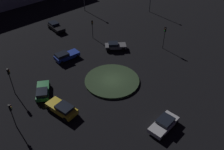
{
  "coord_description": "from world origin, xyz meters",
  "views": [
    {
      "loc": [
        22.08,
        -19.01,
        23.22
      ],
      "look_at": [
        0.0,
        0.0,
        1.21
      ],
      "focal_mm": 38.38,
      "sensor_mm": 36.0,
      "label": 1
    }
  ],
  "objects_px": {
    "car_silver": "(164,124)",
    "car_yellow": "(62,108)",
    "traffic_light_southwest": "(10,77)",
    "traffic_light_northwest": "(92,25)",
    "traffic_light_south": "(11,111)",
    "traffic_light_north": "(165,33)",
    "car_grey": "(115,46)",
    "car_blue": "(66,56)",
    "car_black": "(56,27)",
    "car_green": "(43,91)"
  },
  "relations": [
    {
      "from": "car_silver",
      "to": "car_yellow",
      "type": "height_order",
      "value": "car_yellow"
    },
    {
      "from": "car_silver",
      "to": "traffic_light_southwest",
      "type": "relative_size",
      "value": 1.01
    },
    {
      "from": "traffic_light_northwest",
      "to": "traffic_light_south",
      "type": "bearing_deg",
      "value": -34.63
    },
    {
      "from": "traffic_light_north",
      "to": "car_grey",
      "type": "bearing_deg",
      "value": -44.07
    },
    {
      "from": "car_blue",
      "to": "traffic_light_south",
      "type": "bearing_deg",
      "value": -143.34
    },
    {
      "from": "car_silver",
      "to": "car_blue",
      "type": "height_order",
      "value": "car_blue"
    },
    {
      "from": "car_yellow",
      "to": "traffic_light_southwest",
      "type": "distance_m",
      "value": 8.8
    },
    {
      "from": "car_silver",
      "to": "car_yellow",
      "type": "bearing_deg",
      "value": -58.13
    },
    {
      "from": "traffic_light_north",
      "to": "car_black",
      "type": "bearing_deg",
      "value": -65.87
    },
    {
      "from": "car_silver",
      "to": "traffic_light_north",
      "type": "xyz_separation_m",
      "value": [
        -12.57,
        14.98,
        2.4
      ]
    },
    {
      "from": "traffic_light_north",
      "to": "traffic_light_southwest",
      "type": "height_order",
      "value": "traffic_light_southwest"
    },
    {
      "from": "car_grey",
      "to": "car_blue",
      "type": "xyz_separation_m",
      "value": [
        -3.0,
        -8.79,
        0.03
      ]
    },
    {
      "from": "traffic_light_south",
      "to": "traffic_light_north",
      "type": "bearing_deg",
      "value": 4.35
    },
    {
      "from": "car_silver",
      "to": "car_green",
      "type": "height_order",
      "value": "car_silver"
    },
    {
      "from": "car_green",
      "to": "traffic_light_north",
      "type": "distance_m",
      "value": 23.67
    },
    {
      "from": "car_yellow",
      "to": "car_blue",
      "type": "relative_size",
      "value": 1.07
    },
    {
      "from": "car_black",
      "to": "traffic_light_northwest",
      "type": "distance_m",
      "value": 9.07
    },
    {
      "from": "car_grey",
      "to": "traffic_light_south",
      "type": "height_order",
      "value": "traffic_light_south"
    },
    {
      "from": "car_green",
      "to": "car_silver",
      "type": "bearing_deg",
      "value": -120.85
    },
    {
      "from": "car_grey",
      "to": "traffic_light_south",
      "type": "distance_m",
      "value": 22.65
    },
    {
      "from": "car_silver",
      "to": "car_blue",
      "type": "xyz_separation_m",
      "value": [
        -21.16,
        -0.87,
        0.08
      ]
    },
    {
      "from": "car_black",
      "to": "car_grey",
      "type": "bearing_deg",
      "value": 18.64
    },
    {
      "from": "car_green",
      "to": "traffic_light_northwest",
      "type": "height_order",
      "value": "traffic_light_northwest"
    },
    {
      "from": "car_silver",
      "to": "car_grey",
      "type": "bearing_deg",
      "value": -119.84
    },
    {
      "from": "car_black",
      "to": "traffic_light_northwest",
      "type": "height_order",
      "value": "traffic_light_northwest"
    },
    {
      "from": "car_green",
      "to": "car_blue",
      "type": "relative_size",
      "value": 1.0
    },
    {
      "from": "car_green",
      "to": "car_grey",
      "type": "relative_size",
      "value": 1.06
    },
    {
      "from": "car_silver",
      "to": "traffic_light_southwest",
      "type": "distance_m",
      "value": 21.64
    },
    {
      "from": "traffic_light_northwest",
      "to": "car_green",
      "type": "bearing_deg",
      "value": -34.87
    },
    {
      "from": "traffic_light_south",
      "to": "car_silver",
      "type": "bearing_deg",
      "value": -37.79
    },
    {
      "from": "car_yellow",
      "to": "traffic_light_south",
      "type": "relative_size",
      "value": 1.26
    },
    {
      "from": "car_black",
      "to": "car_green",
      "type": "bearing_deg",
      "value": -33.37
    },
    {
      "from": "car_grey",
      "to": "car_blue",
      "type": "bearing_deg",
      "value": -162.91
    },
    {
      "from": "car_silver",
      "to": "car_blue",
      "type": "distance_m",
      "value": 21.18
    },
    {
      "from": "car_silver",
      "to": "car_yellow",
      "type": "distance_m",
      "value": 13.21
    },
    {
      "from": "car_silver",
      "to": "traffic_light_southwest",
      "type": "height_order",
      "value": "traffic_light_southwest"
    },
    {
      "from": "traffic_light_southwest",
      "to": "car_green",
      "type": "bearing_deg",
      "value": -15.01
    },
    {
      "from": "car_yellow",
      "to": "car_green",
      "type": "relative_size",
      "value": 1.07
    },
    {
      "from": "car_grey",
      "to": "traffic_light_north",
      "type": "height_order",
      "value": "traffic_light_north"
    },
    {
      "from": "car_grey",
      "to": "traffic_light_southwest",
      "type": "relative_size",
      "value": 0.94
    },
    {
      "from": "traffic_light_northwest",
      "to": "car_silver",
      "type": "bearing_deg",
      "value": 8.39
    },
    {
      "from": "car_blue",
      "to": "traffic_light_southwest",
      "type": "bearing_deg",
      "value": -162.75
    },
    {
      "from": "car_yellow",
      "to": "car_green",
      "type": "distance_m",
      "value": 4.93
    },
    {
      "from": "traffic_light_north",
      "to": "traffic_light_south",
      "type": "relative_size",
      "value": 1.16
    },
    {
      "from": "car_silver",
      "to": "car_grey",
      "type": "xyz_separation_m",
      "value": [
        -18.16,
        7.93,
        0.05
      ]
    },
    {
      "from": "car_black",
      "to": "traffic_light_north",
      "type": "relative_size",
      "value": 1.04
    },
    {
      "from": "car_silver",
      "to": "car_green",
      "type": "xyz_separation_m",
      "value": [
        -15.32,
        -8.41,
        -0.01
      ]
    },
    {
      "from": "car_yellow",
      "to": "car_blue",
      "type": "distance_m",
      "value": 13.0
    },
    {
      "from": "car_silver",
      "to": "traffic_light_north",
      "type": "relative_size",
      "value": 1.03
    },
    {
      "from": "car_silver",
      "to": "car_black",
      "type": "distance_m",
      "value": 32.58
    }
  ]
}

